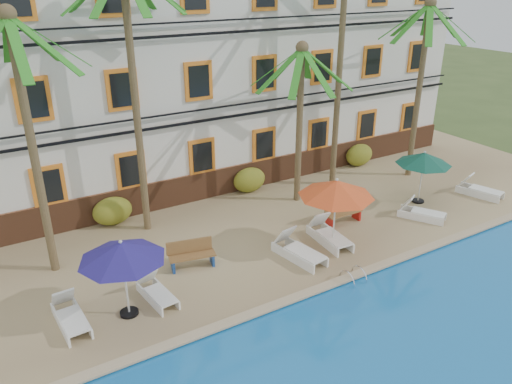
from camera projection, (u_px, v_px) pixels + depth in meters
ground at (335, 270)px, 16.65m from camera, size 100.00×100.00×0.00m
pool_deck at (258, 210)px, 20.52m from camera, size 30.00×12.00×0.25m
pool_coping at (354, 276)px, 15.83m from camera, size 30.00×0.35×0.06m
hotel_building at (200, 63)px, 22.30m from camera, size 25.40×6.44×10.22m
palm_a at (26, 114)px, 14.15m from camera, size 3.98×3.98×8.11m
palm_b at (132, 69)px, 16.42m from camera, size 3.98×3.98×9.44m
palm_c at (300, 101)px, 19.49m from camera, size 3.98×3.98×6.52m
palm_d at (342, 38)px, 20.20m from camera, size 3.98×3.98×10.33m
palm_e at (422, 67)px, 21.76m from camera, size 3.98×3.98×7.94m
shrub_left at (112, 211)px, 18.92m from camera, size 1.50×0.90×1.10m
shrub_mid at (249, 180)px, 21.75m from camera, size 1.50×0.90×1.10m
shrub_right at (359, 155)px, 24.73m from camera, size 1.50×0.90×1.10m
umbrella_blue at (122, 252)px, 13.29m from camera, size 2.38×2.38×2.38m
umbrella_red at (336, 189)px, 16.68m from camera, size 2.60×2.60×2.60m
umbrella_green at (424, 159)px, 20.22m from camera, size 2.25×2.25×2.26m
lounger_a at (70, 316)px, 13.58m from camera, size 0.75×1.86×0.86m
lounger_b at (157, 292)px, 14.65m from camera, size 0.78×1.73×0.79m
lounger_c at (298, 250)px, 16.74m from camera, size 1.05×2.12×0.96m
lounger_d at (329, 235)px, 17.73m from camera, size 0.86×2.05×0.95m
lounger_e at (421, 212)px, 19.48m from camera, size 1.43×1.84×0.83m
lounger_f at (479, 189)px, 21.48m from camera, size 1.17×1.98×0.88m
bench_left at (192, 254)px, 16.22m from camera, size 1.57×0.79×0.93m
bench_right at (343, 211)px, 19.10m from camera, size 1.50×0.49×0.93m
pool_ladder at (353, 279)px, 15.71m from camera, size 0.54×0.74×0.74m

